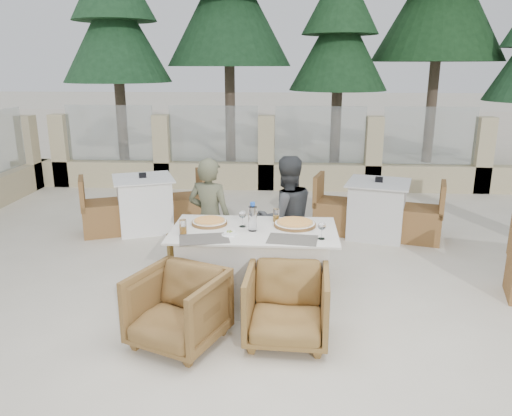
# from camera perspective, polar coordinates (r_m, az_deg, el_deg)

# --- Properties ---
(ground) EXTENTS (80.00, 80.00, 0.00)m
(ground) POSITION_cam_1_polar(r_m,az_deg,el_deg) (5.13, -1.43, -10.64)
(ground) COLOR beige
(ground) RESTS_ON ground
(sand_patch) EXTENTS (30.00, 16.00, 0.01)m
(sand_patch) POSITION_cam_1_polar(r_m,az_deg,el_deg) (18.71, 2.52, 8.96)
(sand_patch) COLOR beige
(sand_patch) RESTS_ON ground
(perimeter_wall_far) EXTENTS (10.00, 0.34, 1.60)m
(perimeter_wall_far) POSITION_cam_1_polar(r_m,az_deg,el_deg) (9.49, 1.19, 6.92)
(perimeter_wall_far) COLOR #C8BA8D
(perimeter_wall_far) RESTS_ON ground
(pine_far_left) EXTENTS (2.42, 2.42, 5.50)m
(pine_far_left) POSITION_cam_1_polar(r_m,az_deg,el_deg) (12.22, -15.68, 17.57)
(pine_far_left) COLOR #1F4A28
(pine_far_left) RESTS_ON ground
(pine_mid_left) EXTENTS (2.86, 2.86, 6.50)m
(pine_mid_left) POSITION_cam_1_polar(r_m,az_deg,el_deg) (12.18, -3.11, 20.47)
(pine_mid_left) COLOR #1C4223
(pine_mid_left) RESTS_ON ground
(pine_centre) EXTENTS (2.20, 2.20, 5.00)m
(pine_centre) POSITION_cam_1_polar(r_m,az_deg,el_deg) (11.81, 9.43, 16.79)
(pine_centre) COLOR #1E4623
(pine_centre) RESTS_ON ground
(pine_mid_right) EXTENTS (2.99, 2.99, 6.80)m
(pine_mid_right) POSITION_cam_1_polar(r_m,az_deg,el_deg) (12.86, 20.28, 20.00)
(pine_mid_right) COLOR #1B401E
(pine_mid_right) RESTS_ON ground
(dining_table) EXTENTS (1.60, 0.90, 0.77)m
(dining_table) POSITION_cam_1_polar(r_m,az_deg,el_deg) (4.96, -0.23, -6.68)
(dining_table) COLOR silver
(dining_table) RESTS_ON ground
(placemat_near_left) EXTENTS (0.51, 0.40, 0.00)m
(placemat_near_left) POSITION_cam_1_polar(r_m,az_deg,el_deg) (4.59, -5.95, -3.53)
(placemat_near_left) COLOR #544F48
(placemat_near_left) RESTS_ON dining_table
(placemat_near_right) EXTENTS (0.48, 0.35, 0.00)m
(placemat_near_right) POSITION_cam_1_polar(r_m,az_deg,el_deg) (4.56, 4.19, -3.59)
(placemat_near_right) COLOR #58544B
(placemat_near_right) RESTS_ON dining_table
(pizza_left) EXTENTS (0.42, 0.42, 0.05)m
(pizza_left) POSITION_cam_1_polar(r_m,az_deg,el_deg) (5.00, -5.34, -1.61)
(pizza_left) COLOR orange
(pizza_left) RESTS_ON dining_table
(pizza_right) EXTENTS (0.52, 0.52, 0.05)m
(pizza_right) POSITION_cam_1_polar(r_m,az_deg,el_deg) (4.94, 4.46, -1.76)
(pizza_right) COLOR orange
(pizza_right) RESTS_ON dining_table
(water_bottle) EXTENTS (0.10, 0.10, 0.28)m
(water_bottle) POSITION_cam_1_polar(r_m,az_deg,el_deg) (4.75, -0.39, -0.98)
(water_bottle) COLOR #C1DDFE
(water_bottle) RESTS_ON dining_table
(wine_glass_centre) EXTENTS (0.09, 0.09, 0.18)m
(wine_glass_centre) POSITION_cam_1_polar(r_m,az_deg,el_deg) (4.88, -1.55, -1.13)
(wine_glass_centre) COLOR white
(wine_glass_centre) RESTS_ON dining_table
(wine_glass_corner) EXTENTS (0.09, 0.09, 0.18)m
(wine_glass_corner) POSITION_cam_1_polar(r_m,az_deg,el_deg) (4.58, 7.53, -2.45)
(wine_glass_corner) COLOR white
(wine_glass_corner) RESTS_ON dining_table
(beer_glass_left) EXTENTS (0.09, 0.09, 0.14)m
(beer_glass_left) POSITION_cam_1_polar(r_m,az_deg,el_deg) (4.74, -8.35, -2.14)
(beer_glass_left) COLOR orange
(beer_glass_left) RESTS_ON dining_table
(beer_glass_right) EXTENTS (0.07, 0.07, 0.13)m
(beer_glass_right) POSITION_cam_1_polar(r_m,az_deg,el_deg) (5.07, 2.31, -0.83)
(beer_glass_right) COLOR #C6851C
(beer_glass_right) RESTS_ON dining_table
(olive_dish) EXTENTS (0.13, 0.13, 0.04)m
(olive_dish) POSITION_cam_1_polar(r_m,az_deg,el_deg) (4.67, -3.05, -2.87)
(olive_dish) COLOR white
(olive_dish) RESTS_ON dining_table
(armchair_far_left) EXTENTS (0.75, 0.76, 0.55)m
(armchair_far_left) POSITION_cam_1_polar(r_m,az_deg,el_deg) (5.71, -5.99, -4.85)
(armchair_far_left) COLOR olive
(armchair_far_left) RESTS_ON ground
(armchair_far_right) EXTENTS (0.59, 0.60, 0.54)m
(armchair_far_right) POSITION_cam_1_polar(r_m,az_deg,el_deg) (5.66, 3.72, -5.05)
(armchair_far_right) COLOR olive
(armchair_far_right) RESTS_ON ground
(armchair_near_left) EXTENTS (0.91, 0.93, 0.65)m
(armchair_near_left) POSITION_cam_1_polar(r_m,az_deg,el_deg) (4.34, -8.91, -11.28)
(armchair_near_left) COLOR brown
(armchair_near_left) RESTS_ON ground
(armchair_near_right) EXTENTS (0.73, 0.75, 0.65)m
(armchair_near_right) POSITION_cam_1_polar(r_m,az_deg,el_deg) (4.35, 3.55, -10.99)
(armchair_near_right) COLOR olive
(armchair_near_right) RESTS_ON ground
(diner_left) EXTENTS (0.57, 0.45, 1.36)m
(diner_left) POSITION_cam_1_polar(r_m,az_deg,el_deg) (5.46, -5.29, -1.30)
(diner_left) COLOR #53553D
(diner_left) RESTS_ON ground
(diner_right) EXTENTS (0.81, 0.73, 1.38)m
(diner_right) POSITION_cam_1_polar(r_m,az_deg,el_deg) (5.46, 3.45, -1.17)
(diner_right) COLOR #35373A
(diner_right) RESTS_ON ground
(bg_table_a) EXTENTS (1.83, 1.36, 0.77)m
(bg_table_a) POSITION_cam_1_polar(r_m,az_deg,el_deg) (7.32, -12.64, 0.46)
(bg_table_a) COLOR white
(bg_table_a) RESTS_ON ground
(bg_table_b) EXTENTS (1.80, 1.23, 0.77)m
(bg_table_b) POSITION_cam_1_polar(r_m,az_deg,el_deg) (7.09, 13.66, -0.13)
(bg_table_b) COLOR silver
(bg_table_b) RESTS_ON ground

